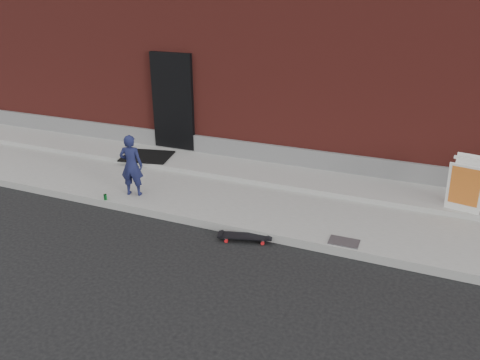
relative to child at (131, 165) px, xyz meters
The scene contains 10 objects.
ground 2.28m from the child, 12.69° to the right, with size 80.00×80.00×0.00m, color black.
sidewalk 2.43m from the child, 26.13° to the left, with size 20.00×3.00×0.15m, color gray.
apron 2.90m from the child, 42.62° to the left, with size 20.00×1.20×0.10m, color #979791.
building 7.07m from the child, 72.20° to the left, with size 20.00×8.10×5.00m.
child is the anchor object (origin of this frame).
skateboard 2.72m from the child, 12.95° to the right, with size 0.89×0.45×0.10m.
pizza_sign 6.05m from the child, 14.42° to the left, with size 0.69×0.77×0.95m.
soda_can 0.77m from the child, 129.89° to the right, with size 0.06×0.06×0.11m, color #1C8E3A.
doormat 1.94m from the child, 115.33° to the left, with size 1.08×0.88×0.03m, color black.
utility_plate 4.19m from the child, ahead, with size 0.47×0.30×0.01m, color #5B5B60.
Camera 1 is at (3.01, -6.38, 3.89)m, focal length 35.00 mm.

